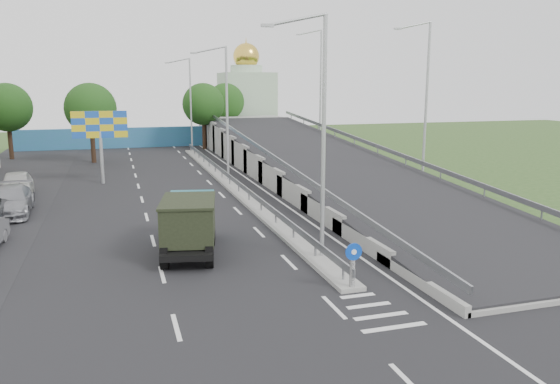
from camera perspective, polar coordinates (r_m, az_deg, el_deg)
name	(u,v)px	position (r m, az deg, el deg)	size (l,w,h in m)	color
ground	(379,316)	(18.66, 10.35, -12.59)	(160.00, 160.00, 0.00)	#2D4C1E
road_surface	(198,200)	(36.24, -8.61, -0.81)	(26.00, 90.00, 0.04)	black
median	(230,185)	(40.59, -5.26, 0.71)	(1.00, 44.00, 0.20)	gray
overpass_ramp	(324,159)	(42.46, 4.67, 3.44)	(10.00, 50.00, 3.50)	gray
median_guardrail	(230,177)	(40.48, -5.28, 1.61)	(0.09, 44.00, 0.71)	gray
sign_bollard	(353,265)	(20.11, 7.60, -7.57)	(0.64, 0.23, 1.67)	black
lamp_post_near	(319,125)	(22.68, 4.15, 6.97)	(2.74, 0.18, 10.08)	#B2B5B7
lamp_post_mid	(225,106)	(41.93, -5.82, 8.89)	(2.74, 0.18, 10.08)	#B2B5B7
lamp_post_far	(189,99)	(61.66, -9.49, 9.53)	(2.74, 0.18, 10.08)	#B2B5B7
blue_wall	(149,137)	(67.51, -13.52, 5.59)	(30.00, 0.50, 2.40)	teal
church	(247,100)	(77.26, -3.50, 9.60)	(7.00, 7.00, 13.80)	#B2CCAD
billboard	(100,129)	(43.24, -18.30, 6.30)	(4.00, 0.24, 5.50)	#B2B5B7
tree_left_mid	(91,109)	(55.19, -19.19, 8.23)	(4.80, 4.80, 7.60)	black
tree_median_far	(203,104)	(63.93, -8.02, 9.06)	(4.80, 4.80, 7.60)	black
tree_left_far	(7,108)	(60.97, -26.62, 7.89)	(4.80, 4.80, 7.60)	black
tree_ramp_far	(226,102)	(71.53, -5.71, 9.33)	(4.80, 4.80, 7.60)	black
dump_truck	(190,221)	(24.84, -9.40, -3.03)	(3.20, 6.14, 2.58)	black
parked_car_d	(10,201)	(35.24, -26.35, -0.86)	(2.28, 5.62, 1.63)	gray
parked_car_e	(17,185)	(40.53, -25.81, 0.70)	(2.03, 5.03, 1.72)	#ACADA8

